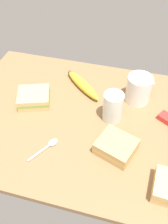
# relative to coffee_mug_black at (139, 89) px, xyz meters

# --- Properties ---
(tabletop) EXTENTS (0.90, 0.64, 0.02)m
(tabletop) POSITION_rel_coffee_mug_black_xyz_m (-0.17, -0.14, -0.06)
(tabletop) COLOR #936D47
(tabletop) RESTS_ON ground
(coffee_mug_black) EXTENTS (0.10, 0.11, 0.10)m
(coffee_mug_black) POSITION_rel_coffee_mug_black_xyz_m (0.00, 0.00, 0.00)
(coffee_mug_black) COLOR white
(coffee_mug_black) RESTS_ON tabletop
(sandwich_main) EXTENTS (0.14, 0.13, 0.04)m
(sandwich_main) POSITION_rel_coffee_mug_black_xyz_m (-0.04, -0.25, -0.03)
(sandwich_main) COLOR tan
(sandwich_main) RESTS_ON tabletop
(sandwich_side) EXTENTS (0.14, 0.13, 0.04)m
(sandwich_side) POSITION_rel_coffee_mug_black_xyz_m (-0.36, -0.11, -0.03)
(sandwich_side) COLOR #DBB77A
(sandwich_side) RESTS_ON tabletop
(glass_of_milk) EXTENTS (0.07, 0.07, 0.11)m
(glass_of_milk) POSITION_rel_coffee_mug_black_xyz_m (-0.07, -0.12, -0.00)
(glass_of_milk) COLOR silver
(glass_of_milk) RESTS_ON tabletop
(banana) EXTENTS (0.17, 0.16, 0.04)m
(banana) POSITION_rel_coffee_mug_black_xyz_m (-0.21, 0.01, -0.04)
(banana) COLOR yellow
(banana) RESTS_ON tabletop
(spoon) EXTENTS (0.07, 0.11, 0.01)m
(spoon) POSITION_rel_coffee_mug_black_xyz_m (-0.24, -0.29, -0.05)
(spoon) COLOR silver
(spoon) RESTS_ON tabletop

